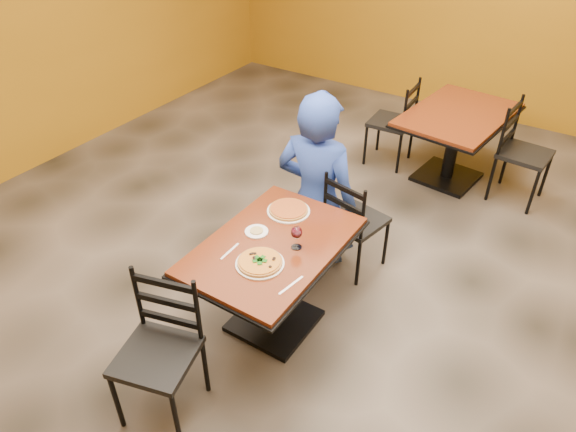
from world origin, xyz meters
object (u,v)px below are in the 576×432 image
Objects in this scene: pizza_main at (260,262)px; pizza_far at (288,209)px; chair_second_right at (525,155)px; side_plate at (257,232)px; table_second at (455,130)px; plate_main at (260,264)px; chair_second_left at (391,122)px; diner at (317,179)px; chair_main_near at (157,357)px; chair_main_far at (356,221)px; wine_glass at (297,236)px; table_main at (273,266)px; plate_far at (288,211)px.

pizza_far is (-0.16, 0.58, 0.00)m from pizza_main.
pizza_far is at bearing 157.97° from chair_second_right.
pizza_main reaches higher than side_plate.
table_second is 2.94m from plate_main.
diner reaches higher than chair_second_left.
diner is 9.18× the size of side_plate.
chair_main_near is at bearing -98.42° from table_second.
table_second is 1.80m from chair_main_far.
wine_glass is at bearing 106.30° from diner.
side_plate is at bearing 159.94° from chair_second_right.
wine_glass is (0.26, -0.31, 0.07)m from pizza_far.
side_plate is 0.89× the size of wine_glass.
chair_main_far is at bearing 68.78° from side_plate.
diner is (-0.55, -1.81, 0.17)m from table_second.
side_plate is at bearing 165.37° from table_main.
chair_second_left is (-0.69, 0.00, -0.09)m from table_second.
pizza_main and pizza_far have the same top height.
wine_glass reaches higher than chair_main_far.
diner is 0.53m from plate_far.
diner reaches higher than pizza_far.
chair_main_near is 1.87m from diner.
plate_main is at bearing 4.21° from chair_second_left.
diner is at bearing 101.75° from plate_main.
table_second is at bearing 82.10° from table_main.
chair_main_far is 0.70m from pizza_far.
table_main is at bearing 103.23° from pizza_main.
table_main is 0.98m from chair_main_near.
chair_main_far is at bearing 158.28° from chair_second_right.
table_second is 1.55× the size of chair_main_far.
side_plate is at bearing 129.40° from pizza_main.
chair_second_right is at bearing -129.83° from diner.
plate_main is at bearing 58.41° from chair_main_near.
table_main is at bearing 3.72° from chair_second_left.
chair_main_near is at bearing 166.10° from chair_second_right.
pizza_main reaches higher than plate_far.
chair_main_near is 3.07× the size of plate_far.
chair_main_near is at bearing -90.34° from side_plate.
diner is at bearing 150.18° from chair_second_right.
side_plate is (-0.54, -2.66, 0.20)m from table_second.
chair_main_near is 3.07× the size of plate_main.
chair_second_right reaches higher than pizza_far.
pizza_main is (0.37, -2.91, 0.30)m from chair_second_left.
chair_second_right is 3.10m from pizza_main.
table_main is at bearing -14.63° from side_plate.
chair_main_near is at bearing -107.60° from wine_glass.
chair_main_far reaches higher than plate_main.
chair_second_right is 3.10m from plate_main.
chair_main_far is (0.18, 0.92, -0.11)m from table_main.
diner reaches higher than chair_second_right.
table_main is 7.69× the size of side_plate.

